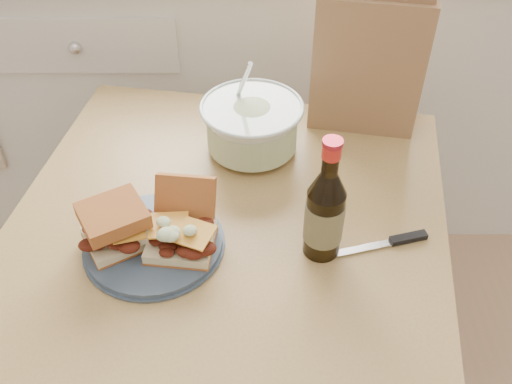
{
  "coord_description": "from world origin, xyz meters",
  "views": [
    {
      "loc": [
        -0.02,
        -0.01,
        1.5
      ],
      "look_at": [
        -0.01,
        0.77,
        0.79
      ],
      "focal_mm": 40.0,
      "sensor_mm": 36.0,
      "label": 1
    }
  ],
  "objects_px": {
    "coleslaw_bowl": "(252,128)",
    "beer_bottle": "(325,213)",
    "paper_bag": "(369,56)",
    "dining_table": "(229,253)",
    "plate": "(154,243)"
  },
  "relations": [
    {
      "from": "beer_bottle",
      "to": "paper_bag",
      "type": "bearing_deg",
      "value": 90.13
    },
    {
      "from": "coleslaw_bowl",
      "to": "paper_bag",
      "type": "relative_size",
      "value": 0.71
    },
    {
      "from": "beer_bottle",
      "to": "plate",
      "type": "bearing_deg",
      "value": -164.5
    },
    {
      "from": "plate",
      "to": "paper_bag",
      "type": "relative_size",
      "value": 0.81
    },
    {
      "from": "coleslaw_bowl",
      "to": "beer_bottle",
      "type": "relative_size",
      "value": 0.88
    },
    {
      "from": "beer_bottle",
      "to": "paper_bag",
      "type": "distance_m",
      "value": 0.46
    },
    {
      "from": "paper_bag",
      "to": "dining_table",
      "type": "bearing_deg",
      "value": -120.42
    },
    {
      "from": "beer_bottle",
      "to": "paper_bag",
      "type": "height_order",
      "value": "paper_bag"
    },
    {
      "from": "dining_table",
      "to": "beer_bottle",
      "type": "bearing_deg",
      "value": -15.32
    },
    {
      "from": "beer_bottle",
      "to": "paper_bag",
      "type": "xyz_separation_m",
      "value": [
        0.13,
        0.43,
        0.06
      ]
    },
    {
      "from": "dining_table",
      "to": "plate",
      "type": "xyz_separation_m",
      "value": [
        -0.13,
        -0.07,
        0.11
      ]
    },
    {
      "from": "coleslaw_bowl",
      "to": "beer_bottle",
      "type": "height_order",
      "value": "beer_bottle"
    },
    {
      "from": "coleslaw_bowl",
      "to": "beer_bottle",
      "type": "xyz_separation_m",
      "value": [
        0.13,
        -0.3,
        0.04
      ]
    },
    {
      "from": "paper_bag",
      "to": "coleslaw_bowl",
      "type": "bearing_deg",
      "value": -142.12
    },
    {
      "from": "plate",
      "to": "beer_bottle",
      "type": "bearing_deg",
      "value": -1.59
    }
  ]
}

